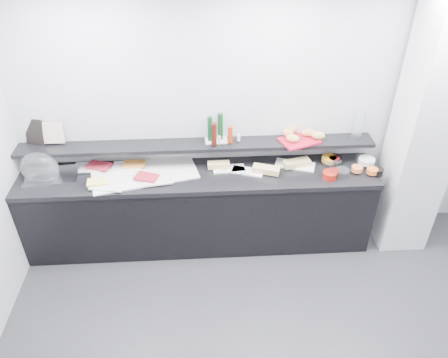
{
  "coord_description": "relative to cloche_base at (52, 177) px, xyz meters",
  "views": [
    {
      "loc": [
        -0.65,
        -1.94,
        3.38
      ],
      "look_at": [
        -0.45,
        1.45,
        1.0
      ],
      "focal_mm": 35.0,
      "sensor_mm": 36.0,
      "label": 1
    }
  ],
  "objects": [
    {
      "name": "back_wall",
      "position": [
        2.14,
        0.3,
        0.43
      ],
      "size": [
        5.0,
        0.02,
        2.7
      ],
      "primitive_type": "cube",
      "color": "#B9BBC1",
      "rests_on": "ground"
    },
    {
      "name": "ceiling",
      "position": [
        2.14,
        -1.7,
        1.78
      ],
      "size": [
        5.0,
        5.0,
        0.0
      ],
      "primitive_type": "plane",
      "color": "white",
      "rests_on": "back_wall"
    },
    {
      "name": "column",
      "position": [
        3.64,
        -0.05,
        0.43
      ],
      "size": [
        0.5,
        0.5,
        2.7
      ],
      "primitive_type": "cube",
      "color": "silver",
      "rests_on": "ground"
    },
    {
      "name": "buffet_cabinet",
      "position": [
        1.44,
        -0.0,
        -0.5
      ],
      "size": [
        3.6,
        0.6,
        0.85
      ],
      "primitive_type": "cube",
      "color": "black",
      "rests_on": "ground"
    },
    {
      "name": "counter_top",
      "position": [
        1.44,
        -0.0,
        -0.05
      ],
      "size": [
        3.62,
        0.62,
        0.05
      ],
      "primitive_type": "cube",
      "color": "black",
      "rests_on": "buffet_cabinet"
    },
    {
      "name": "wall_shelf",
      "position": [
        1.44,
        0.17,
        0.21
      ],
      "size": [
        3.6,
        0.25,
        0.04
      ],
      "primitive_type": "cube",
      "color": "black",
      "rests_on": "back_wall"
    },
    {
      "name": "cloche_base",
      "position": [
        0.0,
        0.0,
        0.0
      ],
      "size": [
        0.54,
        0.39,
        0.04
      ],
      "primitive_type": "cube",
      "rotation": [
        0.0,
        0.0,
        0.1
      ],
      "color": "silver",
      "rests_on": "counter_top"
    },
    {
      "name": "cloche_dome",
      "position": [
        -0.09,
        -0.0,
        0.11
      ],
      "size": [
        0.42,
        0.31,
        0.34
      ],
      "primitive_type": "ellipsoid",
      "rotation": [
        0.0,
        0.0,
        -0.17
      ],
      "color": "white",
      "rests_on": "cloche_base"
    },
    {
      "name": "linen_runner",
      "position": [
        0.91,
        0.03,
        -0.01
      ],
      "size": [
        1.12,
        0.72,
        0.01
      ],
      "primitive_type": "cube",
      "rotation": [
        0.0,
        0.0,
        0.24
      ],
      "color": "silver",
      "rests_on": "counter_top"
    },
    {
      "name": "platter_meat_a",
      "position": [
        0.33,
        0.15,
        0.0
      ],
      "size": [
        0.28,
        0.19,
        0.01
      ],
      "primitive_type": "cube",
      "rotation": [
        0.0,
        0.0,
        -0.0
      ],
      "color": "silver",
      "rests_on": "linen_runner"
    },
    {
      "name": "food_meat_a",
      "position": [
        0.44,
        0.14,
        0.02
      ],
      "size": [
        0.27,
        0.21,
        0.02
      ],
      "primitive_type": "cube",
      "rotation": [
        0.0,
        0.0,
        -0.32
      ],
      "color": "maroon",
      "rests_on": "platter_meat_a"
    },
    {
      "name": "platter_salmon",
      "position": [
        0.73,
        0.14,
        0.0
      ],
      "size": [
        0.3,
        0.2,
        0.01
      ],
      "primitive_type": "cube",
      "rotation": [
        0.0,
        0.0,
        -0.0
      ],
      "color": "white",
      "rests_on": "linen_runner"
    },
    {
      "name": "food_salmon",
      "position": [
        0.79,
        0.15,
        0.02
      ],
      "size": [
        0.22,
        0.14,
        0.02
      ],
      "primitive_type": "cube",
      "rotation": [
        0.0,
        0.0,
        -0.02
      ],
      "color": "orange",
      "rests_on": "platter_salmon"
    },
    {
      "name": "platter_cheese",
      "position": [
        0.58,
        -0.17,
        0.0
      ],
      "size": [
        0.36,
        0.28,
        0.01
      ],
      "primitive_type": "cube",
      "rotation": [
        0.0,
        0.0,
        -0.2
      ],
      "color": "silver",
      "rests_on": "linen_runner"
    },
    {
      "name": "food_cheese",
      "position": [
        0.47,
        -0.14,
        0.02
      ],
      "size": [
        0.21,
        0.14,
        0.02
      ],
      "primitive_type": "cube",
      "rotation": [
        0.0,
        0.0,
        0.1
      ],
      "color": "#F6E05F",
      "rests_on": "platter_cheese"
    },
    {
      "name": "platter_meat_b",
      "position": [
        1.05,
        -0.11,
        0.0
      ],
      "size": [
        0.32,
        0.24,
        0.01
      ],
      "primitive_type": "cube",
      "rotation": [
        0.0,
        0.0,
        0.16
      ],
      "color": "silver",
      "rests_on": "linen_runner"
    },
    {
      "name": "food_meat_b",
      "position": [
        0.94,
        -0.09,
        0.02
      ],
      "size": [
        0.25,
        0.21,
        0.02
      ],
      "primitive_type": "cube",
      "rotation": [
        0.0,
        0.0,
        -0.36
      ],
      "color": "maroon",
      "rests_on": "platter_meat_b"
    },
    {
      "name": "sandwich_plate_left",
      "position": [
        1.76,
        0.06,
        -0.01
      ],
      "size": [
        0.34,
        0.16,
        0.01
      ],
      "primitive_type": "cube",
      "rotation": [
        0.0,
        0.0,
        0.07
      ],
      "color": "white",
      "rests_on": "counter_top"
    },
    {
      "name": "sandwich_food_left",
      "position": [
        1.66,
        0.08,
        0.02
      ],
      "size": [
        0.22,
        0.09,
        0.06
      ],
      "primitive_type": "cube",
      "rotation": [
        0.0,
        0.0,
        0.02
      ],
      "color": "tan",
      "rests_on": "sandwich_plate_left"
    },
    {
      "name": "tongs_left",
      "position": [
        1.72,
        0.03,
        -0.0
      ],
      "size": [
        0.15,
        0.08,
        0.01
      ],
      "primitive_type": "cylinder",
      "rotation": [
        0.0,
        1.57,
        0.44
      ],
      "color": "#AFB0B6",
      "rests_on": "sandwich_plate_left"
    },
    {
      "name": "sandwich_plate_mid",
      "position": [
        1.95,
        0.0,
        -0.01
      ],
      "size": [
        0.35,
        0.23,
        0.01
      ],
      "primitive_type": "cube",
      "rotation": [
        0.0,
        0.0,
        -0.32
      ],
      "color": "white",
      "rests_on": "counter_top"
    },
    {
      "name": "sandwich_food_mid",
      "position": [
        2.13,
        -0.03,
        0.02
      ],
      "size": [
        0.29,
        0.19,
        0.06
      ],
      "primitive_type": "cube",
      "rotation": [
        0.0,
        0.0,
        -0.34
      ],
      "color": "tan",
      "rests_on": "sandwich_plate_mid"
    },
    {
      "name": "tongs_mid",
      "position": [
        1.89,
        -0.05,
        -0.0
      ],
      "size": [
        0.16,
        0.02,
        0.01
      ],
      "primitive_type": "cylinder",
      "rotation": [
        0.0,
        1.57,
        -0.1
      ],
      "color": "#A8ABAF",
      "rests_on": "sandwich_plate_mid"
    },
    {
      "name": "sandwich_plate_right",
      "position": [
        2.45,
        0.09,
        -0.01
      ],
      "size": [
        0.43,
        0.29,
        0.01
      ],
      "primitive_type": "cube",
      "rotation": [
        0.0,
        0.0,
        -0.31
      ],
      "color": "white",
      "rests_on": "counter_top"
    },
    {
      "name": "sandwich_food_right",
      "position": [
        2.46,
        0.07,
        0.02
      ],
      "size": [
        0.29,
        0.16,
        0.06
      ],
      "primitive_type": "cube",
      "rotation": [
        0.0,
        0.0,
        0.22
      ],
      "color": "#CFB96C",
      "rests_on": "sandwich_plate_right"
    },
    {
      "name": "tongs_right",
      "position": [
        2.34,
        0.03,
        -0.0
      ],
      "size": [
        0.16,
        0.04,
        0.01
      ],
      "primitive_type": "cylinder",
      "rotation": [
        0.0,
        1.57,
        0.22
      ],
      "color": "#B3B7BB",
      "rests_on": "sandwich_plate_right"
    },
    {
      "name": "bowl_glass_fruit",
      "position": [
        2.83,
        0.08,
        0.02
      ],
      "size": [
        0.21,
        0.21,
        0.07
      ],
      "primitive_type": "cylinder",
      "rotation": [
        0.0,
        0.0,
        0.1
      ],
      "color": "silver",
      "rests_on": "counter_top"
    },
    {
      "name": "fill_glass_fruit",
      "position": [
        2.81,
        0.12,
        0.03
      ],
      "size": [
        0.18,
        0.18,
        0.05
      ],
      "primitive_type": "cylinder",
      "rotation": [
        0.0,
        0.0,
        -0.18
      ],
      "color": "orange",
      "rests_on": "bowl_glass_fruit"
    },
    {
      "name": "bowl_black_jam",
      "position": [
        2.87,
        0.12,
        0.02
      ],
      "size": [
        0.19,
        0.19,
        0.07
      ],
      "primitive_type": "cylinder",
      "rotation": [
        0.0,
        0.0,
        -0.28
      ],
      "color": "black",
      "rests_on": "counter_top"
    },
    {
      "name": "fill_black_jam",
      "position": [
        2.86,
        0.1,
        0.03
      ],
      "size": [
        0.14,
        0.14,
        0.05
      ],
      "primitive_type": "cylinder",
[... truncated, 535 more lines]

